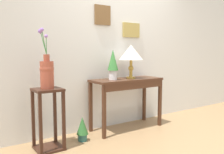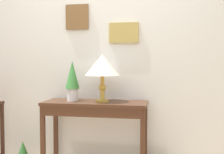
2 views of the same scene
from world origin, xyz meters
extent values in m
cube|color=#9E7A51|center=(0.00, 0.00, 0.00)|extent=(12.00, 12.00, 0.01)
cube|color=silver|center=(0.00, 1.43, 1.40)|extent=(9.00, 0.10, 2.80)
cube|color=brown|center=(-0.31, 1.36, 1.76)|extent=(0.27, 0.02, 0.29)
cube|color=tan|center=(-0.31, 1.36, 1.76)|extent=(0.22, 0.01, 0.23)
cube|color=tan|center=(0.25, 1.36, 1.56)|extent=(0.34, 0.02, 0.23)
cube|color=tan|center=(0.25, 1.36, 1.56)|extent=(0.27, 0.01, 0.19)
cube|color=#472819|center=(-0.03, 1.12, 0.77)|extent=(1.14, 0.44, 0.03)
cube|color=#472819|center=(-0.03, 0.92, 0.70)|extent=(1.07, 0.03, 0.10)
cube|color=#472819|center=(-0.57, 0.93, 0.38)|extent=(0.04, 0.04, 0.75)
cube|color=#472819|center=(0.50, 0.93, 0.38)|extent=(0.04, 0.04, 0.75)
cube|color=#472819|center=(-0.57, 1.31, 0.38)|extent=(0.04, 0.04, 0.75)
cube|color=#472819|center=(0.50, 1.31, 0.38)|extent=(0.04, 0.04, 0.75)
cylinder|color=gold|center=(0.05, 1.12, 0.80)|extent=(0.14, 0.14, 0.02)
cylinder|color=gold|center=(0.05, 1.12, 0.88)|extent=(0.05, 0.05, 0.13)
sphere|color=gold|center=(0.05, 1.12, 0.94)|extent=(0.08, 0.08, 0.08)
cylinder|color=gold|center=(0.05, 1.12, 1.01)|extent=(0.04, 0.04, 0.13)
cone|color=beige|center=(0.05, 1.12, 1.19)|extent=(0.38, 0.38, 0.23)
cylinder|color=silver|center=(-0.29, 1.12, 0.86)|extent=(0.12, 0.12, 0.14)
cone|color=#387A38|center=(-0.29, 1.12, 1.08)|extent=(0.16, 0.16, 0.31)
cube|color=#381E14|center=(-1.32, 1.01, 0.74)|extent=(0.33, 0.33, 0.03)
cube|color=#381E14|center=(-1.32, 1.01, 0.01)|extent=(0.33, 0.33, 0.03)
cube|color=#381E14|center=(-1.46, 0.87, 0.38)|extent=(0.04, 0.03, 0.70)
cube|color=#381E14|center=(-1.18, 0.87, 0.38)|extent=(0.04, 0.03, 0.70)
cube|color=#381E14|center=(-1.46, 1.15, 0.38)|extent=(0.04, 0.04, 0.70)
cube|color=#381E14|center=(-1.18, 1.15, 0.38)|extent=(0.04, 0.04, 0.70)
cylinder|color=#9E4733|center=(-1.32, 1.01, 0.92)|extent=(0.16, 0.16, 0.33)
sphere|color=#9E4733|center=(-1.32, 1.01, 0.99)|extent=(0.17, 0.17, 0.17)
cylinder|color=#9E4733|center=(-1.32, 1.01, 1.13)|extent=(0.07, 0.07, 0.08)
cylinder|color=#387A38|center=(-1.35, 1.00, 1.31)|extent=(0.07, 0.03, 0.29)
sphere|color=#996BC1|center=(-1.38, 0.99, 1.45)|extent=(0.05, 0.05, 0.05)
cylinder|color=#387A38|center=(-1.32, 1.02, 1.27)|extent=(0.02, 0.03, 0.22)
sphere|color=#996BC1|center=(-1.31, 1.04, 1.38)|extent=(0.04, 0.04, 0.04)
cylinder|color=#387A38|center=(-1.34, 1.06, 1.30)|extent=(0.05, 0.09, 0.28)
sphere|color=#996BC1|center=(-1.36, 1.10, 1.44)|extent=(0.06, 0.06, 0.06)
cylinder|color=#2D665B|center=(-0.85, 1.03, 0.05)|extent=(0.12, 0.12, 0.10)
cone|color=#2D662D|center=(-0.85, 1.03, 0.21)|extent=(0.16, 0.16, 0.23)
camera|label=1|loc=(-2.30, -1.78, 1.19)|focal=38.57mm
camera|label=2|loc=(0.73, -1.94, 1.22)|focal=46.22mm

